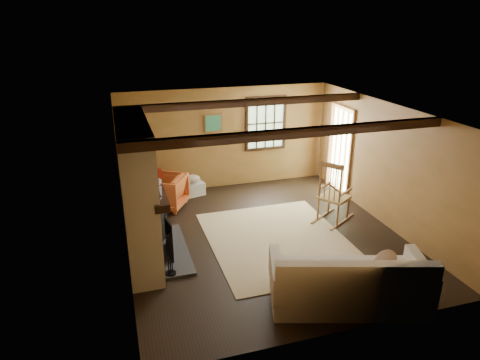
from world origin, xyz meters
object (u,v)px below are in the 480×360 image
object	(u,v)px
sofa	(349,285)
fireplace	(139,197)
laundry_basket	(193,189)
armchair	(166,191)
rocking_chair	(333,196)

from	to	relation	value
sofa	fireplace	bearing A→B (deg)	157.31
sofa	laundry_basket	xyz separation A→B (m)	(-1.37, 4.66, -0.17)
fireplace	armchair	size ratio (longest dim) A/B	2.99
sofa	armchair	xyz separation A→B (m)	(-2.05, 4.14, 0.04)
rocking_chair	armchair	size ratio (longest dim) A/B	1.62
rocking_chair	armchair	xyz separation A→B (m)	(-3.13, 1.64, -0.18)
armchair	rocking_chair	bearing A→B (deg)	93.39
rocking_chair	sofa	distance (m)	2.73
fireplace	rocking_chair	xyz separation A→B (m)	(3.78, 0.26, -0.56)
armchair	laundry_basket	bearing A→B (deg)	158.57
rocking_chair	sofa	size ratio (longest dim) A/B	0.54
rocking_chair	laundry_basket	world-z (taller)	rocking_chair
fireplace	armchair	world-z (taller)	fireplace
laundry_basket	armchair	xyz separation A→B (m)	(-0.68, -0.52, 0.22)
fireplace	sofa	xyz separation A→B (m)	(2.70, -2.24, -0.78)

